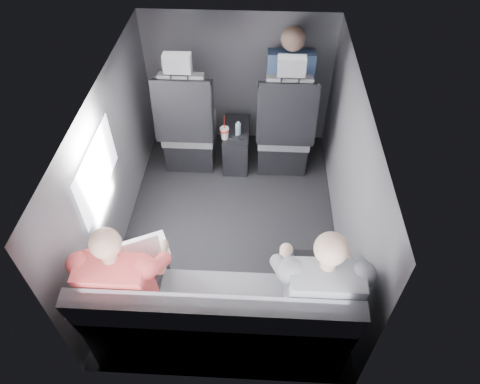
{
  "coord_description": "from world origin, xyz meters",
  "views": [
    {
      "loc": [
        0.2,
        -2.4,
        2.87
      ],
      "look_at": [
        0.08,
        -0.05,
        0.49
      ],
      "focal_mm": 32.0,
      "sensor_mm": 36.0,
      "label": 1
    }
  ],
  "objects_px": {
    "water_bottle": "(238,129)",
    "laptop_black": "(321,268)",
    "passenger_rear_right": "(317,286)",
    "passenger_front_right": "(289,85)",
    "soda_cup": "(225,133)",
    "front_seat_right": "(284,133)",
    "center_console": "(236,145)",
    "rear_bench": "(219,322)",
    "passenger_rear_left": "(128,279)",
    "laptop_white": "(143,251)",
    "front_seat_left": "(189,130)"
  },
  "relations": [
    {
      "from": "center_console",
      "to": "rear_bench",
      "type": "bearing_deg",
      "value": -90.0
    },
    {
      "from": "soda_cup",
      "to": "passenger_front_right",
      "type": "height_order",
      "value": "passenger_front_right"
    },
    {
      "from": "passenger_rear_left",
      "to": "rear_bench",
      "type": "bearing_deg",
      "value": -9.6
    },
    {
      "from": "water_bottle",
      "to": "front_seat_right",
      "type": "bearing_deg",
      "value": 6.34
    },
    {
      "from": "front_seat_right",
      "to": "passenger_rear_left",
      "type": "bearing_deg",
      "value": -119.36
    },
    {
      "from": "front_seat_right",
      "to": "center_console",
      "type": "relative_size",
      "value": 2.64
    },
    {
      "from": "center_console",
      "to": "passenger_rear_right",
      "type": "relative_size",
      "value": 0.39
    },
    {
      "from": "front_seat_left",
      "to": "front_seat_right",
      "type": "distance_m",
      "value": 0.9
    },
    {
      "from": "front_seat_right",
      "to": "water_bottle",
      "type": "bearing_deg",
      "value": -173.66
    },
    {
      "from": "front_seat_right",
      "to": "water_bottle",
      "type": "xyz_separation_m",
      "value": [
        -0.43,
        -0.05,
        0.07
      ]
    },
    {
      "from": "front_seat_left",
      "to": "rear_bench",
      "type": "bearing_deg",
      "value": -76.69
    },
    {
      "from": "center_console",
      "to": "passenger_front_right",
      "type": "height_order",
      "value": "passenger_front_right"
    },
    {
      "from": "water_bottle",
      "to": "passenger_rear_right",
      "type": "relative_size",
      "value": 0.12
    },
    {
      "from": "water_bottle",
      "to": "passenger_front_right",
      "type": "height_order",
      "value": "passenger_front_right"
    },
    {
      "from": "soda_cup",
      "to": "water_bottle",
      "type": "relative_size",
      "value": 1.76
    },
    {
      "from": "passenger_front_right",
      "to": "passenger_rear_left",
      "type": "bearing_deg",
      "value": -116.83
    },
    {
      "from": "front_seat_left",
      "to": "passenger_rear_left",
      "type": "bearing_deg",
      "value": -93.67
    },
    {
      "from": "center_console",
      "to": "passenger_rear_right",
      "type": "height_order",
      "value": "passenger_rear_right"
    },
    {
      "from": "laptop_white",
      "to": "passenger_rear_left",
      "type": "bearing_deg",
      "value": -104.0
    },
    {
      "from": "water_bottle",
      "to": "laptop_black",
      "type": "relative_size",
      "value": 0.45
    },
    {
      "from": "water_bottle",
      "to": "rear_bench",
      "type": "bearing_deg",
      "value": -90.67
    },
    {
      "from": "rear_bench",
      "to": "passenger_rear_left",
      "type": "xyz_separation_m",
      "value": [
        -0.57,
        0.1,
        0.31
      ]
    },
    {
      "from": "passenger_rear_left",
      "to": "passenger_rear_right",
      "type": "xyz_separation_m",
      "value": [
        1.16,
        -0.0,
        0.01
      ]
    },
    {
      "from": "passenger_rear_right",
      "to": "passenger_front_right",
      "type": "relative_size",
      "value": 1.39
    },
    {
      "from": "passenger_rear_left",
      "to": "center_console",
      "type": "bearing_deg",
      "value": 72.95
    },
    {
      "from": "center_console",
      "to": "passenger_front_right",
      "type": "relative_size",
      "value": 0.55
    },
    {
      "from": "front_seat_right",
      "to": "center_console",
      "type": "xyz_separation_m",
      "value": [
        -0.45,
        0.04,
        -0.2
      ]
    },
    {
      "from": "front_seat_left",
      "to": "passenger_rear_left",
      "type": "relative_size",
      "value": 1.06
    },
    {
      "from": "passenger_rear_left",
      "to": "passenger_front_right",
      "type": "bearing_deg",
      "value": 63.17
    },
    {
      "from": "front_seat_left",
      "to": "rear_bench",
      "type": "xyz_separation_m",
      "value": [
        0.45,
        -1.9,
        -0.09
      ]
    },
    {
      "from": "passenger_front_right",
      "to": "passenger_rear_right",
      "type": "bearing_deg",
      "value": -86.77
    },
    {
      "from": "rear_bench",
      "to": "passenger_rear_right",
      "type": "bearing_deg",
      "value": 9.1
    },
    {
      "from": "soda_cup",
      "to": "laptop_white",
      "type": "height_order",
      "value": "laptop_white"
    },
    {
      "from": "rear_bench",
      "to": "water_bottle",
      "type": "distance_m",
      "value": 1.86
    },
    {
      "from": "laptop_black",
      "to": "water_bottle",
      "type": "bearing_deg",
      "value": 110.56
    },
    {
      "from": "rear_bench",
      "to": "soda_cup",
      "type": "xyz_separation_m",
      "value": [
        -0.1,
        1.79,
        0.16
      ]
    },
    {
      "from": "water_bottle",
      "to": "passenger_rear_left",
      "type": "distance_m",
      "value": 1.86
    },
    {
      "from": "water_bottle",
      "to": "passenger_rear_left",
      "type": "xyz_separation_m",
      "value": [
        -0.59,
        -1.76,
        0.15
      ]
    },
    {
      "from": "center_console",
      "to": "laptop_black",
      "type": "relative_size",
      "value": 1.5
    },
    {
      "from": "soda_cup",
      "to": "water_bottle",
      "type": "height_order",
      "value": "soda_cup"
    },
    {
      "from": "laptop_black",
      "to": "soda_cup",
      "type": "bearing_deg",
      "value": 115.06
    },
    {
      "from": "front_seat_left",
      "to": "soda_cup",
      "type": "distance_m",
      "value": 0.37
    },
    {
      "from": "front_seat_right",
      "to": "passenger_front_right",
      "type": "distance_m",
      "value": 0.44
    },
    {
      "from": "front_seat_left",
      "to": "center_console",
      "type": "height_order",
      "value": "front_seat_left"
    },
    {
      "from": "rear_bench",
      "to": "passenger_rear_left",
      "type": "relative_size",
      "value": 1.35
    },
    {
      "from": "rear_bench",
      "to": "soda_cup",
      "type": "distance_m",
      "value": 1.8
    },
    {
      "from": "center_console",
      "to": "passenger_rear_left",
      "type": "height_order",
      "value": "passenger_rear_left"
    },
    {
      "from": "laptop_white",
      "to": "passenger_rear_left",
      "type": "height_order",
      "value": "passenger_rear_left"
    },
    {
      "from": "soda_cup",
      "to": "passenger_front_right",
      "type": "distance_m",
      "value": 0.75
    },
    {
      "from": "passenger_rear_left",
      "to": "front_seat_left",
      "type": "bearing_deg",
      "value": 86.33
    }
  ]
}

